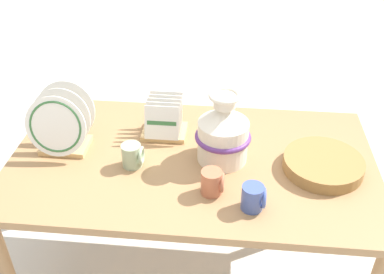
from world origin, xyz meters
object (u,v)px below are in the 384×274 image
Objects in this scene: wicker_charger_stack at (323,164)px; mug_terracotta_glaze at (213,182)px; ceramic_vase at (223,132)px; mug_sage_glaze at (133,155)px; dish_rack_round_plates at (61,127)px; dish_rack_square_plates at (164,123)px; mug_cobalt_glaze at (254,197)px.

mug_terracotta_glaze reaches higher than wicker_charger_stack.
ceramic_vase is 0.38m from mug_sage_glaze.
dish_rack_round_plates reaches higher than mug_sage_glaze.
dish_rack_square_plates is (0.41, 0.16, -0.05)m from dish_rack_round_plates.
mug_sage_glaze and mug_terracotta_glaze have the same top height.
ceramic_vase is at bearing -30.81° from dish_rack_square_plates.
mug_terracotta_glaze is (-0.03, -0.22, -0.08)m from ceramic_vase.
mug_cobalt_glaze is at bearing -66.47° from ceramic_vase.
dish_rack_square_plates is at bearing 131.28° from mug_cobalt_glaze.
wicker_charger_stack is 0.48m from mug_terracotta_glaze.
mug_terracotta_glaze is (0.65, -0.22, -0.06)m from dish_rack_round_plates.
mug_terracotta_glaze is at bearing -57.51° from dish_rack_square_plates.
dish_rack_round_plates is 2.71× the size of mug_terracotta_glaze.
mug_sage_glaze is 1.00× the size of mug_cobalt_glaze.
ceramic_vase is 0.43m from wicker_charger_stack.
ceramic_vase is 3.10× the size of mug_sage_glaze.
dish_rack_square_plates reaches higher than mug_sage_glaze.
ceramic_vase is at bearing 113.53° from mug_cobalt_glaze.
mug_cobalt_glaze is (0.40, -0.45, -0.01)m from dish_rack_square_plates.
wicker_charger_stack is 3.20× the size of mug_cobalt_glaze.
mug_terracotta_glaze is (-0.15, 0.07, 0.00)m from mug_cobalt_glaze.
wicker_charger_stack is 0.38m from mug_cobalt_glaze.
mug_sage_glaze is (0.32, -0.08, -0.06)m from dish_rack_round_plates.
dish_rack_square_plates is 1.95× the size of mug_cobalt_glaze.
mug_cobalt_glaze and mug_terracotta_glaze have the same top height.
ceramic_vase reaches higher than dish_rack_round_plates.
mug_terracotta_glaze is (-0.44, -0.18, 0.02)m from wicker_charger_stack.
ceramic_vase is 0.32m from dish_rack_square_plates.
wicker_charger_stack is 3.20× the size of mug_terracotta_glaze.
dish_rack_round_plates is at bearing 178.16° from wicker_charger_stack.
dish_rack_round_plates is at bearing 161.45° from mug_terracotta_glaze.
mug_cobalt_glaze is 1.00× the size of mug_terracotta_glaze.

